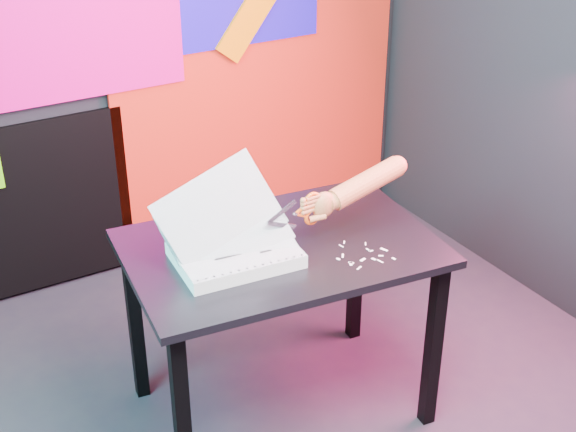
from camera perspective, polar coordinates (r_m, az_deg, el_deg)
room at (r=2.49m, az=0.88°, el=8.38°), size 3.01×3.01×2.71m
backdrop at (r=3.90m, az=-9.75°, el=9.25°), size 2.88×0.05×2.08m
work_table at (r=2.92m, az=-0.54°, el=-3.77°), size 1.17×0.85×0.75m
printout_stack at (r=2.76m, az=-3.82°, el=-2.57°), size 0.48×0.33×0.38m
scissors at (r=2.81m, az=1.47°, el=0.44°), size 0.22×0.02×0.13m
hand_forearm at (r=2.92m, az=5.09°, el=2.12°), size 0.46×0.10×0.15m
paper_clippings at (r=2.81m, az=5.40°, el=-2.87°), size 0.19×0.20×0.00m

